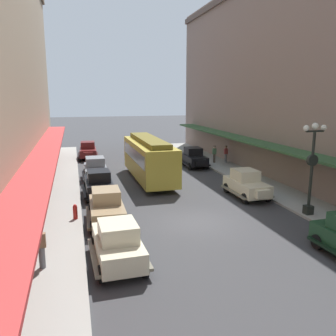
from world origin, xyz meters
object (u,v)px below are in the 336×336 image
parked_car_0 (118,242)px  pedestrian_2 (226,154)px  pedestrian_1 (214,154)px  parked_car_1 (246,183)px  parked_car_5 (96,169)px  fire_hydrant (75,212)px  parked_car_2 (194,157)px  lamp_post_with_clock (312,165)px  parked_car_3 (99,183)px  parked_car_6 (88,150)px  parked_car_7 (107,206)px  pedestrian_0 (41,247)px  streetcar (149,157)px

parked_car_0 → pedestrian_2: (13.11, 18.66, 0.07)m
pedestrian_2 → pedestrian_1: bearing=166.6°
parked_car_1 → parked_car_5: bearing=141.4°
parked_car_0 → fire_hydrant: size_ratio=5.24×
parked_car_0 → parked_car_2: size_ratio=1.00×
parked_car_1 → pedestrian_2: 11.76m
parked_car_1 → lamp_post_with_clock: (1.55, -4.51, 2.04)m
parked_car_2 → lamp_post_with_clock: (1.58, -15.19, 2.04)m
parked_car_1 → pedestrian_1: 11.73m
fire_hydrant → pedestrian_1: pedestrian_1 is taller
fire_hydrant → lamp_post_with_clock: bearing=-11.5°
parked_car_5 → pedestrian_2: 13.53m
fire_hydrant → pedestrian_2: size_ratio=0.49×
parked_car_1 → parked_car_3: bearing=164.3°
parked_car_6 → lamp_post_with_clock: bearing=-63.3°
parked_car_7 → pedestrian_0: 5.50m
parked_car_5 → parked_car_1: bearing=-38.6°
pedestrian_1 → parked_car_5: bearing=-161.9°
streetcar → pedestrian_0: (-7.13, -13.61, -0.89)m
parked_car_3 → parked_car_6: bearing=90.3°
parked_car_7 → lamp_post_with_clock: lamp_post_with_clock is taller
parked_car_1 → pedestrian_1: size_ratio=2.56×
streetcar → pedestrian_2: bearing=28.9°
parked_car_0 → pedestrian_1: 22.40m
parked_car_5 → parked_car_6: same height
parked_car_0 → lamp_post_with_clock: bearing=14.8°
parked_car_3 → parked_car_7: same height
parked_car_3 → lamp_post_with_clock: lamp_post_with_clock is taller
fire_hydrant → parked_car_2: bearing=48.5°
fire_hydrant → pedestrian_2: pedestrian_2 is taller
pedestrian_0 → pedestrian_1: bearing=51.6°
parked_car_2 → fire_hydrant: parked_car_2 is taller
parked_car_0 → streetcar: (4.21, 13.75, 0.96)m
parked_car_1 → parked_car_6: same height
parked_car_2 → pedestrian_2: parked_car_2 is taller
parked_car_5 → fire_hydrant: bearing=-100.1°
fire_hydrant → pedestrian_0: bearing=-103.4°
parked_car_6 → lamp_post_with_clock: size_ratio=0.83×
lamp_post_with_clock → pedestrian_2: 15.97m
streetcar → pedestrian_2: size_ratio=5.76×
pedestrian_1 → parked_car_0: bearing=-122.3°
lamp_post_with_clock → pedestrian_0: lamp_post_with_clock is taller
parked_car_3 → parked_car_7: bearing=-89.6°
parked_car_0 → pedestrian_0: (-2.92, 0.13, 0.07)m
parked_car_3 → pedestrian_1: parked_car_3 is taller
parked_car_6 → pedestrian_1: size_ratio=2.58×
parked_car_0 → parked_car_6: size_ratio=1.00×
streetcar → parked_car_2: bearing=39.5°
pedestrian_1 → pedestrian_2: (1.13, -0.27, 0.00)m
parked_car_2 → pedestrian_0: 21.89m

